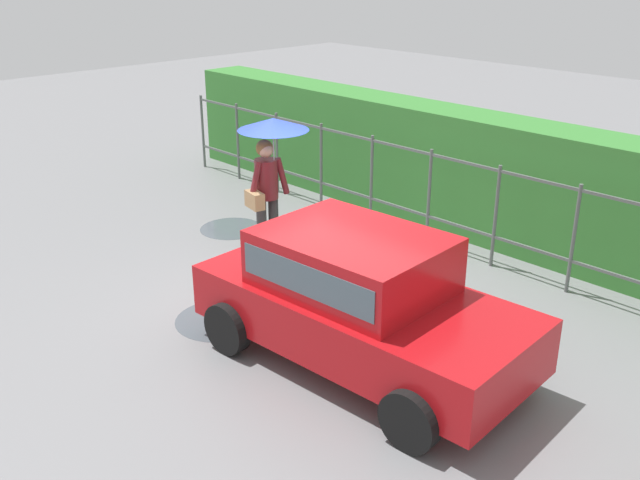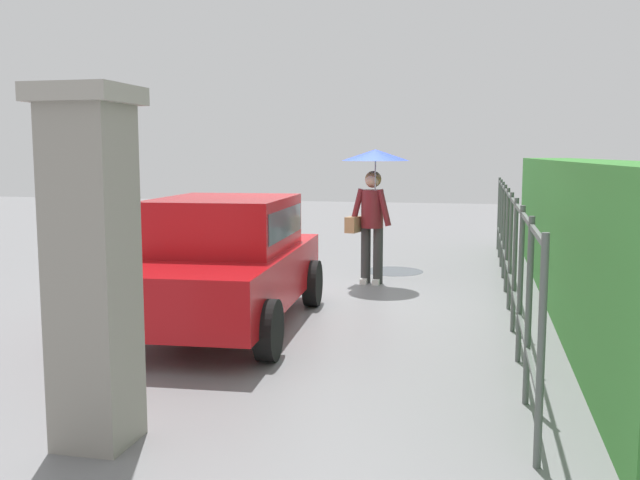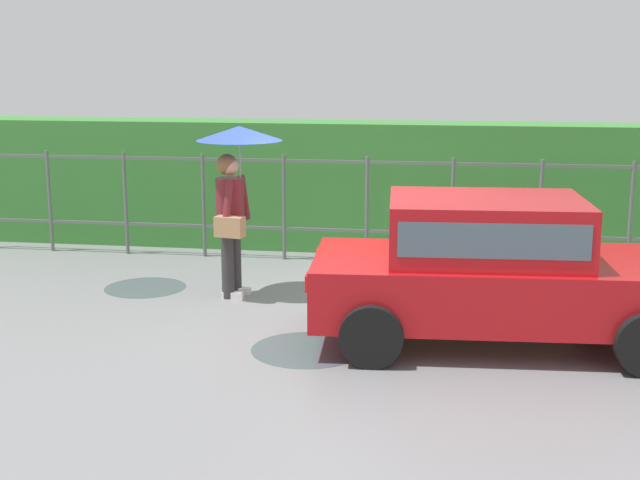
# 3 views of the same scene
# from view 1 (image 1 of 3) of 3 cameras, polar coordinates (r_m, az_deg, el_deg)

# --- Properties ---
(ground_plane) EXTENTS (40.00, 40.00, 0.00)m
(ground_plane) POSITION_cam_1_polar(r_m,az_deg,el_deg) (9.33, -0.49, -4.74)
(ground_plane) COLOR slate
(car) EXTENTS (3.83, 2.06, 1.48)m
(car) POSITION_cam_1_polar(r_m,az_deg,el_deg) (7.63, 3.08, -4.42)
(car) COLOR #B71116
(car) RESTS_ON ground
(pedestrian) EXTENTS (1.02, 1.02, 2.05)m
(pedestrian) POSITION_cam_1_polar(r_m,az_deg,el_deg) (10.25, -4.05, 6.74)
(pedestrian) COLOR #333333
(pedestrian) RESTS_ON ground
(fence_section) EXTENTS (10.65, 0.05, 1.50)m
(fence_section) POSITION_cam_1_polar(r_m,az_deg,el_deg) (11.26, 6.36, 4.45)
(fence_section) COLOR #59605B
(fence_section) RESTS_ON ground
(hedge_row) EXTENTS (11.60, 0.90, 1.90)m
(hedge_row) POSITION_cam_1_polar(r_m,az_deg,el_deg) (11.92, 9.29, 5.93)
(hedge_row) COLOR #387F33
(hedge_row) RESTS_ON ground
(puddle_near) EXTENTS (1.11, 1.11, 0.00)m
(puddle_near) POSITION_cam_1_polar(r_m,az_deg,el_deg) (8.91, -7.96, -6.32)
(puddle_near) COLOR #4C545B
(puddle_near) RESTS_ON ground
(puddle_far) EXTENTS (1.02, 1.02, 0.00)m
(puddle_far) POSITION_cam_1_polar(r_m,az_deg,el_deg) (11.75, -7.10, 0.93)
(puddle_far) COLOR #4C545B
(puddle_far) RESTS_ON ground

